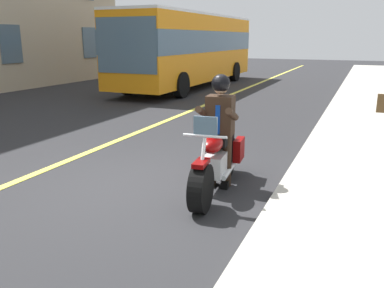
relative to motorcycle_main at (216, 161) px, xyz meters
name	(u,v)px	position (x,y,z in m)	size (l,w,h in m)	color
ground_plane	(142,187)	(0.39, -1.08, -0.45)	(80.00, 80.00, 0.00)	#28282B
lane_center_stripe	(43,171)	(0.39, -3.08, -0.45)	(60.00, 0.16, 0.01)	#E5DB4C
motorcycle_main	(216,161)	(0.00, 0.00, 0.00)	(2.22, 0.75, 1.26)	black
rider_main	(220,121)	(-0.19, -0.02, 0.58)	(0.66, 0.60, 1.74)	black
bus_near	(190,46)	(-12.13, -5.77, 1.42)	(11.05, 2.70, 3.30)	orange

